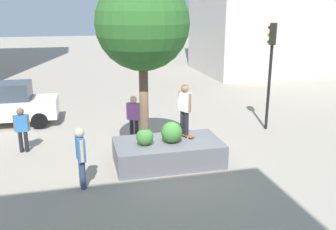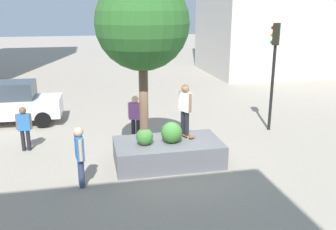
{
  "view_description": "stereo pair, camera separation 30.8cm",
  "coord_description": "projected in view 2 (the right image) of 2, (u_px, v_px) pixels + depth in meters",
  "views": [
    {
      "loc": [
        -2.69,
        -10.95,
        4.94
      ],
      "look_at": [
        0.01,
        0.03,
        1.66
      ],
      "focal_mm": 39.54,
      "sensor_mm": 36.0,
      "label": 1
    },
    {
      "loc": [
        -2.39,
        -11.02,
        4.94
      ],
      "look_at": [
        0.01,
        0.03,
        1.66
      ],
      "focal_mm": 39.54,
      "sensor_mm": 36.0,
      "label": 2
    }
  ],
  "objects": [
    {
      "name": "ground_plane",
      "position": [
        168.0,
        163.0,
        12.2
      ],
      "size": [
        120.0,
        120.0,
        0.0
      ],
      "primitive_type": "plane",
      "color": "#9E9384"
    },
    {
      "name": "passerby_with_bag",
      "position": [
        135.0,
        115.0,
        14.14
      ],
      "size": [
        0.55,
        0.38,
        1.75
      ],
      "color": "black",
      "rests_on": "ground"
    },
    {
      "name": "skateboarder",
      "position": [
        185.0,
        106.0,
        12.21
      ],
      "size": [
        0.38,
        0.53,
        1.71
      ],
      "color": "black",
      "rests_on": "skateboard"
    },
    {
      "name": "boxwood_shrub",
      "position": [
        145.0,
        137.0,
        11.67
      ],
      "size": [
        0.55,
        0.55,
        0.55
      ],
      "primitive_type": "sphere",
      "color": "#3D7A33",
      "rests_on": "planter_ledge"
    },
    {
      "name": "plaza_tree",
      "position": [
        142.0,
        24.0,
        10.75
      ],
      "size": [
        2.77,
        2.77,
        5.14
      ],
      "color": "brown",
      "rests_on": "planter_ledge"
    },
    {
      "name": "hedge_clump",
      "position": [
        172.0,
        132.0,
        11.85
      ],
      "size": [
        0.68,
        0.68,
        0.68
      ],
      "primitive_type": "sphere",
      "color": "#3D7A33",
      "rests_on": "planter_ledge"
    },
    {
      "name": "bystander_watching",
      "position": [
        24.0,
        126.0,
        13.08
      ],
      "size": [
        0.55,
        0.25,
        1.62
      ],
      "color": "black",
      "rests_on": "ground"
    },
    {
      "name": "skateboard",
      "position": [
        185.0,
        135.0,
        12.49
      ],
      "size": [
        0.57,
        0.8,
        0.07
      ],
      "color": "brown",
      "rests_on": "planter_ledge"
    },
    {
      "name": "pedestrian_crossing",
      "position": [
        80.0,
        153.0,
        10.37
      ],
      "size": [
        0.28,
        0.6,
        1.79
      ],
      "color": "navy",
      "rests_on": "ground"
    },
    {
      "name": "traffic_light_corner",
      "position": [
        274.0,
        59.0,
        14.78
      ],
      "size": [
        0.37,
        0.37,
        4.38
      ],
      "color": "black",
      "rests_on": "ground"
    },
    {
      "name": "police_car",
      "position": [
        12.0,
        103.0,
        16.16
      ],
      "size": [
        4.07,
        1.98,
        1.87
      ],
      "color": "white",
      "rests_on": "ground"
    },
    {
      "name": "planter_ledge",
      "position": [
        168.0,
        152.0,
        12.13
      ],
      "size": [
        3.46,
        1.9,
        0.76
      ],
      "primitive_type": "cube",
      "color": "slate",
      "rests_on": "ground"
    }
  ]
}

